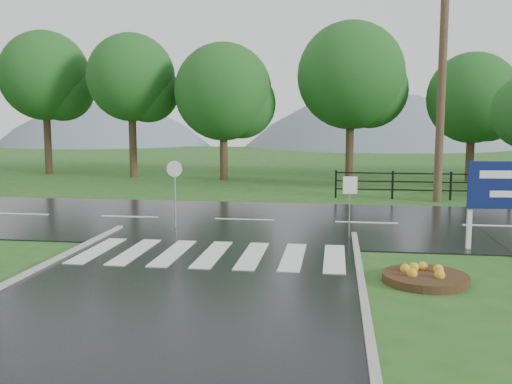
# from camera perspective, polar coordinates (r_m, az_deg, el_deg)

# --- Properties ---
(ground) EXTENTS (120.00, 120.00, 0.00)m
(ground) POSITION_cam_1_polar(r_m,az_deg,el_deg) (9.63, -10.95, -13.39)
(ground) COLOR #25551C
(ground) RESTS_ON ground
(main_road) EXTENTS (90.00, 8.00, 0.04)m
(main_road) POSITION_cam_1_polar(r_m,az_deg,el_deg) (19.05, -1.15, -2.90)
(main_road) COLOR black
(main_road) RESTS_ON ground
(crosswalk) EXTENTS (6.50, 2.80, 0.02)m
(crosswalk) POSITION_cam_1_polar(r_m,az_deg,el_deg) (14.23, -4.38, -6.21)
(crosswalk) COLOR silver
(crosswalk) RESTS_ON ground
(fence_west) EXTENTS (9.58, 0.08, 1.20)m
(fence_west) POSITION_cam_1_polar(r_m,az_deg,el_deg) (25.10, 18.90, 0.85)
(fence_west) COLOR black
(fence_west) RESTS_ON ground
(hills) EXTENTS (102.00, 48.00, 48.00)m
(hills) POSITION_cam_1_polar(r_m,az_deg,el_deg) (75.90, 8.22, -7.17)
(hills) COLOR slate
(hills) RESTS_ON ground
(treeline) EXTENTS (83.20, 5.20, 10.00)m
(treeline) POSITION_cam_1_polar(r_m,az_deg,el_deg) (32.74, 4.49, 1.38)
(treeline) COLOR #184D1A
(treeline) RESTS_ON ground
(flower_bed) EXTENTS (1.76, 1.76, 0.35)m
(flower_bed) POSITION_cam_1_polar(r_m,az_deg,el_deg) (12.50, 16.57, -8.08)
(flower_bed) COLOR #332111
(flower_bed) RESTS_ON ground
(reg_sign_small) EXTENTS (0.40, 0.06, 1.79)m
(reg_sign_small) POSITION_cam_1_polar(r_m,az_deg,el_deg) (16.16, 9.38, -0.19)
(reg_sign_small) COLOR #939399
(reg_sign_small) RESTS_ON ground
(reg_sign_round) EXTENTS (0.49, 0.08, 2.12)m
(reg_sign_round) POSITION_cam_1_polar(r_m,az_deg,el_deg) (17.59, -8.13, 0.62)
(reg_sign_round) COLOR #939399
(reg_sign_round) RESTS_ON ground
(utility_pole_east) EXTENTS (1.75, 0.33, 9.86)m
(utility_pole_east) POSITION_cam_1_polar(r_m,az_deg,el_deg) (24.41, 18.10, 10.80)
(utility_pole_east) COLOR #473523
(utility_pole_east) RESTS_ON ground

